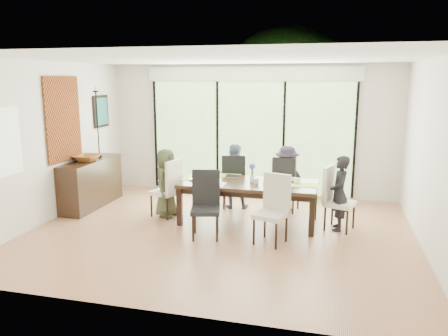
% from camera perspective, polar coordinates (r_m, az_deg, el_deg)
% --- Properties ---
extents(floor, '(6.00, 5.00, 0.01)m').
position_cam_1_polar(floor, '(7.04, -0.50, -8.44)').
color(floor, brown).
rests_on(floor, ground).
extents(ceiling, '(6.00, 5.00, 0.01)m').
position_cam_1_polar(ceiling, '(6.62, -0.54, 14.17)').
color(ceiling, white).
rests_on(ceiling, wall_back).
extents(wall_back, '(6.00, 0.02, 2.70)m').
position_cam_1_polar(wall_back, '(9.13, 3.48, 4.93)').
color(wall_back, silver).
rests_on(wall_back, floor).
extents(wall_front, '(6.00, 0.02, 2.70)m').
position_cam_1_polar(wall_front, '(4.36, -8.89, -2.57)').
color(wall_front, white).
rests_on(wall_front, floor).
extents(wall_left, '(0.02, 5.00, 2.70)m').
position_cam_1_polar(wall_left, '(8.00, -21.90, 3.17)').
color(wall_left, beige).
rests_on(wall_left, floor).
extents(wall_right, '(0.02, 5.00, 2.70)m').
position_cam_1_polar(wall_right, '(6.62, 25.57, 1.26)').
color(wall_right, beige).
rests_on(wall_right, floor).
extents(glass_doors, '(4.20, 0.02, 2.30)m').
position_cam_1_polar(glass_doors, '(9.11, 3.42, 3.96)').
color(glass_doors, '#598C3F').
rests_on(glass_doors, wall_back).
extents(blinds_header, '(4.40, 0.06, 0.28)m').
position_cam_1_polar(blinds_header, '(9.02, 3.51, 12.17)').
color(blinds_header, white).
rests_on(blinds_header, wall_back).
extents(mullion_a, '(0.05, 0.04, 2.30)m').
position_cam_1_polar(mullion_a, '(9.71, -8.90, 4.32)').
color(mullion_a, black).
rests_on(mullion_a, wall_back).
extents(mullion_b, '(0.05, 0.04, 2.30)m').
position_cam_1_polar(mullion_b, '(9.25, -0.86, 4.10)').
color(mullion_b, black).
rests_on(mullion_b, wall_back).
extents(mullion_c, '(0.05, 0.04, 2.30)m').
position_cam_1_polar(mullion_c, '(8.99, 7.80, 3.78)').
color(mullion_c, black).
rests_on(mullion_c, wall_back).
extents(mullion_d, '(0.05, 0.04, 2.30)m').
position_cam_1_polar(mullion_d, '(8.95, 16.75, 3.36)').
color(mullion_d, black).
rests_on(mullion_d, wall_back).
extents(deck, '(6.00, 1.80, 0.10)m').
position_cam_1_polar(deck, '(10.24, 4.31, -2.31)').
color(deck, brown).
rests_on(deck, ground).
extents(rail_top, '(6.00, 0.08, 0.06)m').
position_cam_1_polar(rail_top, '(10.89, 5.08, 1.74)').
color(rail_top, brown).
rests_on(rail_top, deck).
extents(foliage_left, '(3.20, 3.20, 3.20)m').
position_cam_1_polar(foliage_left, '(12.15, -2.55, 7.03)').
color(foliage_left, '#14380F').
rests_on(foliage_left, ground).
extents(foliage_mid, '(4.00, 4.00, 4.00)m').
position_cam_1_polar(foliage_mid, '(12.28, 8.25, 8.65)').
color(foliage_mid, '#14380F').
rests_on(foliage_mid, ground).
extents(foliage_right, '(2.80, 2.80, 2.80)m').
position_cam_1_polar(foliage_right, '(11.47, 16.76, 5.37)').
color(foliage_right, '#14380F').
rests_on(foliage_right, ground).
extents(foliage_far, '(3.60, 3.60, 3.60)m').
position_cam_1_polar(foliage_far, '(13.12, 4.17, 8.14)').
color(foliage_far, '#14380F').
rests_on(foliage_far, ground).
extents(table_top, '(2.26, 1.04, 0.06)m').
position_cam_1_polar(table_top, '(7.34, 3.23, -2.06)').
color(table_top, black).
rests_on(table_top, floor).
extents(table_apron, '(2.07, 0.85, 0.09)m').
position_cam_1_polar(table_apron, '(7.36, 3.23, -2.70)').
color(table_apron, black).
rests_on(table_apron, floor).
extents(table_leg_fl, '(0.08, 0.08, 0.65)m').
position_cam_1_polar(table_leg_fl, '(7.31, -5.82, -5.02)').
color(table_leg_fl, black).
rests_on(table_leg_fl, floor).
extents(table_leg_fr, '(0.08, 0.08, 0.65)m').
position_cam_1_polar(table_leg_fr, '(6.90, 11.40, -6.21)').
color(table_leg_fr, black).
rests_on(table_leg_fr, floor).
extents(table_leg_bl, '(0.08, 0.08, 0.65)m').
position_cam_1_polar(table_leg_bl, '(8.09, -3.75, -3.34)').
color(table_leg_bl, black).
rests_on(table_leg_bl, floor).
extents(table_leg_br, '(0.08, 0.08, 0.65)m').
position_cam_1_polar(table_leg_br, '(7.72, 11.73, -4.29)').
color(table_leg_br, black).
rests_on(table_leg_br, floor).
extents(chair_left_end, '(0.54, 0.54, 1.04)m').
position_cam_1_polar(chair_left_end, '(7.79, -7.69, -2.55)').
color(chair_left_end, white).
rests_on(chair_left_end, floor).
extents(chair_right_end, '(0.55, 0.55, 1.04)m').
position_cam_1_polar(chair_right_end, '(7.26, 14.96, -3.90)').
color(chair_right_end, white).
rests_on(chair_right_end, floor).
extents(chair_far_left, '(0.51, 0.51, 1.04)m').
position_cam_1_polar(chair_far_left, '(8.27, 1.28, -1.61)').
color(chair_far_left, black).
rests_on(chair_far_left, floor).
extents(chair_far_right, '(0.50, 0.50, 1.04)m').
position_cam_1_polar(chair_far_right, '(8.12, 8.18, -1.98)').
color(chair_far_right, black).
rests_on(chair_far_right, floor).
extents(chair_near_left, '(0.52, 0.52, 1.04)m').
position_cam_1_polar(chair_near_left, '(6.68, -2.44, -4.86)').
color(chair_near_left, black).
rests_on(chair_near_left, floor).
extents(chair_near_right, '(0.54, 0.54, 1.04)m').
position_cam_1_polar(chair_near_right, '(6.47, 6.11, -5.45)').
color(chair_near_right, beige).
rests_on(chair_near_right, floor).
extents(person_left_end, '(0.39, 0.59, 1.21)m').
position_cam_1_polar(person_left_end, '(7.76, -7.57, -1.92)').
color(person_left_end, '#3E4830').
rests_on(person_left_end, floor).
extents(person_right_end, '(0.37, 0.57, 1.21)m').
position_cam_1_polar(person_right_end, '(7.23, 14.83, -3.21)').
color(person_right_end, black).
rests_on(person_right_end, floor).
extents(person_far_left, '(0.62, 0.46, 1.21)m').
position_cam_1_polar(person_far_left, '(8.23, 1.25, -1.03)').
color(person_far_left, slate).
rests_on(person_far_left, floor).
extents(person_far_right, '(0.57, 0.37, 1.21)m').
position_cam_1_polar(person_far_right, '(8.08, 8.19, -1.40)').
color(person_far_right, '#241C2A').
rests_on(person_far_right, floor).
extents(placemat_left, '(0.41, 0.30, 0.01)m').
position_cam_1_polar(placemat_left, '(7.56, -3.85, -1.41)').
color(placemat_left, '#98B841').
rests_on(placemat_left, table_top).
extents(placemat_right, '(0.41, 0.30, 0.01)m').
position_cam_1_polar(placemat_right, '(7.22, 10.67, -2.22)').
color(placemat_right, '#A5BE44').
rests_on(placemat_right, table_top).
extents(placemat_far_l, '(0.41, 0.30, 0.01)m').
position_cam_1_polar(placemat_far_l, '(7.80, 0.55, -0.97)').
color(placemat_far_l, '#84B741').
rests_on(placemat_far_l, table_top).
extents(placemat_far_r, '(0.41, 0.30, 0.01)m').
position_cam_1_polar(placemat_far_r, '(7.64, 7.86, -1.36)').
color(placemat_far_r, '#82AC3D').
rests_on(placemat_far_r, table_top).
extents(placemat_paper, '(0.41, 0.30, 0.01)m').
position_cam_1_polar(placemat_paper, '(7.17, -1.54, -2.11)').
color(placemat_paper, white).
rests_on(placemat_paper, table_top).
extents(tablet_far_l, '(0.24, 0.17, 0.01)m').
position_cam_1_polar(tablet_far_l, '(7.73, 1.18, -1.03)').
color(tablet_far_l, black).
rests_on(tablet_far_l, table_top).
extents(tablet_far_r, '(0.23, 0.16, 0.01)m').
position_cam_1_polar(tablet_far_r, '(7.59, 7.45, -1.37)').
color(tablet_far_r, black).
rests_on(tablet_far_r, table_top).
extents(papers, '(0.28, 0.21, 0.00)m').
position_cam_1_polar(papers, '(7.19, 8.65, -2.22)').
color(papers, white).
rests_on(papers, table_top).
extents(platter_base, '(0.24, 0.24, 0.02)m').
position_cam_1_polar(platter_base, '(7.17, -1.54, -2.00)').
color(platter_base, white).
rests_on(platter_base, table_top).
extents(platter_snacks, '(0.19, 0.19, 0.01)m').
position_cam_1_polar(platter_snacks, '(7.16, -1.55, -1.87)').
color(platter_snacks, orange).
rests_on(platter_snacks, table_top).
extents(vase, '(0.08, 0.08, 0.11)m').
position_cam_1_polar(vase, '(7.36, 3.70, -1.35)').
color(vase, silver).
rests_on(vase, table_top).
extents(hyacinth_stems, '(0.04, 0.04, 0.15)m').
position_cam_1_polar(hyacinth_stems, '(7.33, 3.71, -0.49)').
color(hyacinth_stems, '#337226').
rests_on(hyacinth_stems, table_top).
extents(hyacinth_blooms, '(0.10, 0.10, 0.10)m').
position_cam_1_polar(hyacinth_blooms, '(7.31, 3.72, 0.24)').
color(hyacinth_blooms, '#504DC2').
rests_on(hyacinth_blooms, table_top).
extents(laptop, '(0.35, 0.27, 0.02)m').
position_cam_1_polar(laptop, '(7.44, -3.36, -1.55)').
color(laptop, silver).
rests_on(laptop, table_top).
extents(cup_a, '(0.16, 0.16, 0.09)m').
position_cam_1_polar(cup_a, '(7.62, -1.72, -0.96)').
color(cup_a, white).
rests_on(cup_a, table_top).
extents(cup_b, '(0.11, 0.11, 0.09)m').
position_cam_1_polar(cup_b, '(7.20, 4.26, -1.75)').
color(cup_b, white).
rests_on(cup_b, table_top).
extents(cup_c, '(0.15, 0.15, 0.09)m').
position_cam_1_polar(cup_c, '(7.31, 9.56, -1.65)').
color(cup_c, white).
rests_on(cup_c, table_top).
extents(book, '(0.16, 0.22, 0.02)m').
position_cam_1_polar(book, '(7.34, 5.23, -1.79)').
color(book, white).
rests_on(book, table_top).
extents(sideboard, '(0.45, 1.60, 0.90)m').
position_cam_1_polar(sideboard, '(8.71, -16.93, -1.91)').
color(sideboard, black).
rests_on(sideboard, floor).
extents(bowl, '(0.48, 0.48, 0.12)m').
position_cam_1_polar(bowl, '(8.52, -17.47, 1.26)').
color(bowl, brown).
rests_on(bowl, sideboard).
extents(candlestick_base, '(0.10, 0.10, 0.04)m').
position_cam_1_polar(candlestick_base, '(8.91, -15.96, 1.53)').
color(candlestick_base, black).
rests_on(candlestick_base, sideboard).
extents(candlestick_shaft, '(0.02, 0.02, 1.25)m').
position_cam_1_polar(candlestick_shaft, '(8.83, -16.19, 5.56)').
color(candlestick_shaft, black).
rests_on(candlestick_shaft, sideboard).
extents(candlestick_pan, '(0.10, 0.10, 0.03)m').
position_cam_1_polar(candlestick_pan, '(8.79, -16.42, 9.57)').
color(candlestick_pan, black).
rests_on(candlestick_pan, sideboard).
extents(candle, '(0.04, 0.04, 0.10)m').
position_cam_1_polar(candle, '(8.79, -16.44, 9.96)').
color(candle, silver).
rests_on(candle, sideboard).
extents(tapestry, '(0.02, 1.00, 1.50)m').
position_cam_1_polar(tapestry, '(8.26, -20.24, 5.98)').
color(tapestry, '#943B15').
rests_on(tapestry, wall_left).
extents(art_frame, '(0.03, 0.55, 0.65)m').
position_cam_1_polar(art_frame, '(9.36, -15.78, 7.14)').
color(art_frame, black).
rests_on(art_frame, wall_left).
extents(art_canvas, '(0.01, 0.45, 0.55)m').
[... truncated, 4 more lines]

